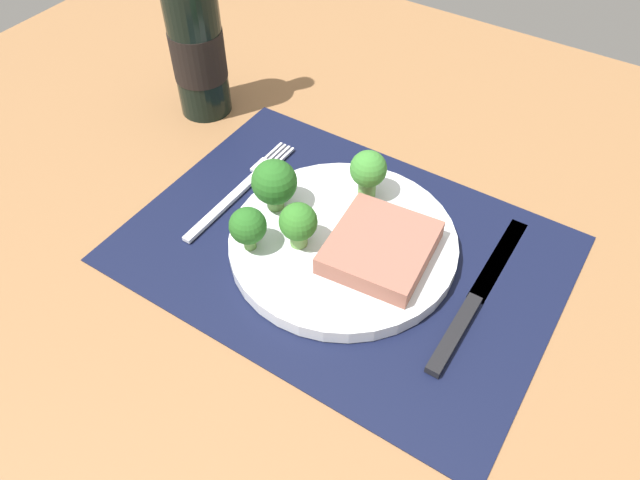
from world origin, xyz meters
The scene contains 11 objects.
ground_plane centered at (0.00, 0.00, -1.50)cm, with size 140.00×110.00×3.00cm, color brown.
placemat centered at (0.00, 0.00, 0.15)cm, with size 44.86×32.65×0.30cm, color black.
plate centered at (0.00, 0.00, 1.10)cm, with size 24.13×24.13×1.60cm, color silver.
steak centered at (4.36, 0.28, 2.97)cm, with size 9.80×10.74×2.15cm, color #8C5647.
broccoli_near_steak centered at (-8.67, 0.42, 5.37)cm, with size 4.93×4.93×6.05cm.
broccoli_front_edge centered at (-3.44, -3.21, 4.94)cm, with size 3.96×3.96×5.20cm.
broccoli_near_fork centered at (-1.20, 7.01, 5.41)cm, with size 4.06×4.06×5.85cm.
broccoli_center centered at (-7.41, -6.32, 4.92)cm, with size 3.84×3.84×5.04cm.
fork centered at (-14.64, 1.42, 0.55)cm, with size 2.40×19.20×0.50cm.
knife centered at (14.65, 0.53, 0.60)cm, with size 1.80×23.00×0.80cm.
wine_bottle centered at (-28.93, 12.01, 9.87)cm, with size 6.86×6.86×28.75cm.
Camera 1 is at (21.08, -37.33, 48.17)cm, focal length 33.70 mm.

